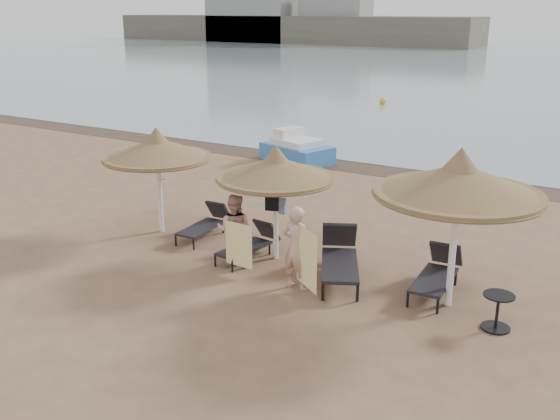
% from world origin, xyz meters
% --- Properties ---
extents(ground, '(160.00, 160.00, 0.00)m').
position_xyz_m(ground, '(0.00, 0.00, 0.00)').
color(ground, '#8C6448').
rests_on(ground, ground).
extents(wet_sand_strip, '(200.00, 1.60, 0.01)m').
position_xyz_m(wet_sand_strip, '(0.00, 9.40, 0.00)').
color(wet_sand_strip, '#493527').
rests_on(wet_sand_strip, ground).
extents(far_shore, '(150.00, 54.80, 12.00)m').
position_xyz_m(far_shore, '(-25.10, 77.82, 2.91)').
color(far_shore, '#635E4A').
rests_on(far_shore, ground).
extents(palapa_left, '(2.56, 2.56, 2.54)m').
position_xyz_m(palapa_left, '(-2.99, 1.11, 2.02)').
color(palapa_left, white).
rests_on(palapa_left, ground).
extents(palapa_center, '(2.51, 2.51, 2.49)m').
position_xyz_m(palapa_center, '(0.24, 1.09, 1.98)').
color(palapa_center, white).
rests_on(palapa_center, ground).
extents(palapa_right, '(2.95, 2.95, 2.92)m').
position_xyz_m(palapa_right, '(4.08, 0.81, 2.33)').
color(palapa_right, white).
rests_on(palapa_right, ground).
extents(lounger_far_left, '(0.64, 1.66, 0.73)m').
position_xyz_m(lounger_far_left, '(-1.88, 1.42, 0.33)').
color(lounger_far_left, black).
rests_on(lounger_far_left, ground).
extents(lounger_near_left, '(0.72, 1.66, 0.72)m').
position_xyz_m(lounger_near_left, '(-0.25, 0.87, 0.32)').
color(lounger_near_left, black).
rests_on(lounger_near_left, ground).
extents(lounger_near_right, '(1.56, 2.19, 0.94)m').
position_xyz_m(lounger_near_right, '(1.82, 0.95, 0.42)').
color(lounger_near_right, black).
rests_on(lounger_near_right, ground).
extents(lounger_far_right, '(0.69, 1.83, 0.81)m').
position_xyz_m(lounger_far_right, '(3.70, 1.32, 0.36)').
color(lounger_far_right, black).
rests_on(lounger_far_right, ground).
extents(side_table, '(0.52, 0.52, 0.63)m').
position_xyz_m(side_table, '(5.03, 0.35, 0.30)').
color(side_table, black).
rests_on(side_table, ground).
extents(person_left, '(0.95, 0.77, 1.80)m').
position_xyz_m(person_left, '(-0.29, 0.32, 0.90)').
color(person_left, tan).
rests_on(person_left, ground).
extents(person_right, '(0.94, 0.66, 1.93)m').
position_xyz_m(person_right, '(1.38, -0.01, 0.96)').
color(person_right, tan).
rests_on(person_right, ground).
extents(towel_left, '(0.66, 0.05, 0.92)m').
position_xyz_m(towel_left, '(0.06, -0.03, 0.64)').
color(towel_left, yellow).
rests_on(towel_left, ground).
extents(towel_right, '(0.68, 0.47, 1.13)m').
position_xyz_m(towel_right, '(1.73, -0.26, 0.78)').
color(towel_right, yellow).
rests_on(towel_right, ground).
extents(bag_patterned, '(0.27, 0.10, 0.34)m').
position_xyz_m(bag_patterned, '(0.24, 1.27, 1.13)').
color(bag_patterned, silver).
rests_on(bag_patterned, ground).
extents(bag_dark, '(0.29, 0.17, 0.39)m').
position_xyz_m(bag_dark, '(0.24, 0.93, 1.32)').
color(bag_dark, black).
rests_on(bag_dark, ground).
extents(pedal_boat, '(2.76, 2.12, 1.13)m').
position_xyz_m(pedal_boat, '(-3.78, 9.03, 0.42)').
color(pedal_boat, '#3170BC').
rests_on(pedal_boat, ground).
extents(buoy_left, '(0.39, 0.39, 0.39)m').
position_xyz_m(buoy_left, '(-6.40, 23.36, 0.19)').
color(buoy_left, yellow).
rests_on(buoy_left, ground).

